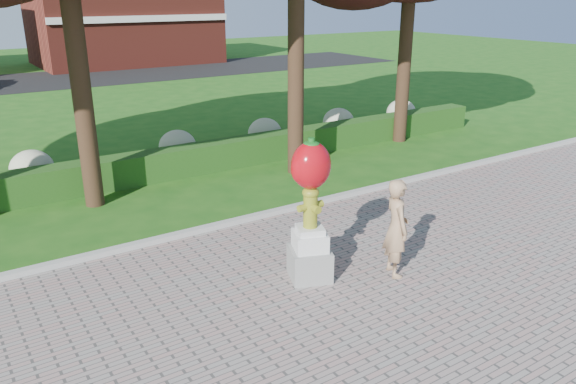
# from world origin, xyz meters

# --- Properties ---
(ground) EXTENTS (100.00, 100.00, 0.00)m
(ground) POSITION_xyz_m (0.00, 0.00, 0.00)
(ground) COLOR #1B5214
(ground) RESTS_ON ground
(curb) EXTENTS (40.00, 0.18, 0.15)m
(curb) POSITION_xyz_m (0.00, 3.00, 0.07)
(curb) COLOR #ADADA5
(curb) RESTS_ON ground
(lawn_hedge) EXTENTS (24.00, 0.70, 0.80)m
(lawn_hedge) POSITION_xyz_m (0.00, 7.00, 0.40)
(lawn_hedge) COLOR #184413
(lawn_hedge) RESTS_ON ground
(hydrangea_row) EXTENTS (20.10, 1.10, 0.99)m
(hydrangea_row) POSITION_xyz_m (0.57, 8.00, 0.55)
(hydrangea_row) COLOR #9EA77F
(hydrangea_row) RESTS_ON ground
(street) EXTENTS (50.00, 8.00, 0.02)m
(street) POSITION_xyz_m (0.00, 28.00, 0.01)
(street) COLOR black
(street) RESTS_ON ground
(building_right) EXTENTS (12.00, 8.00, 6.40)m
(building_right) POSITION_xyz_m (8.00, 34.00, 3.20)
(building_right) COLOR maroon
(building_right) RESTS_ON ground
(hydrant_sculpture) EXTENTS (0.90, 0.90, 2.56)m
(hydrant_sculpture) POSITION_xyz_m (0.16, 0.10, 1.39)
(hydrant_sculpture) COLOR gray
(hydrant_sculpture) RESTS_ON walkway
(woman) EXTENTS (0.64, 0.77, 1.79)m
(woman) POSITION_xyz_m (1.52, -0.61, 0.94)
(woman) COLOR tan
(woman) RESTS_ON walkway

